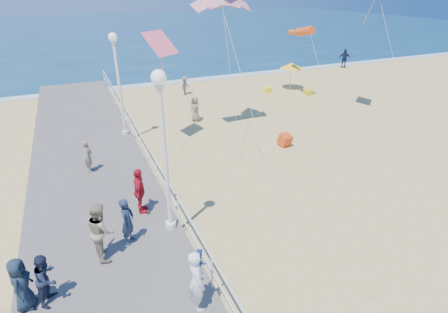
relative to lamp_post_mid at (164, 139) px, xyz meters
name	(u,v)px	position (x,y,z in m)	size (l,w,h in m)	color
ground	(301,201)	(5.35, 0.00, -3.66)	(160.00, 160.00, 0.00)	tan
ocean	(105,30)	(5.35, 65.00, -3.65)	(160.00, 90.00, 0.05)	navy
surf_line	(166,83)	(5.35, 20.50, -3.63)	(160.00, 1.20, 0.04)	white
boardwalk	(106,249)	(-2.15, 0.00, -3.46)	(5.00, 44.00, 0.40)	slate
railing	(178,204)	(0.30, 0.00, -2.41)	(0.05, 42.00, 0.55)	white
lamp_post_mid	(164,139)	(0.00, 0.00, 0.00)	(0.44, 0.44, 5.32)	white
lamp_post_far	(118,75)	(0.00, 9.00, 0.00)	(0.44, 0.44, 5.32)	white
woman_holding_toddler	(197,280)	(-0.27, -3.42, -2.39)	(0.63, 0.42, 1.74)	white
toddler_held	(200,262)	(-0.12, -3.27, -2.00)	(0.40, 0.31, 0.82)	#2E47AF
spectator_0	(128,221)	(-1.40, -0.21, -2.47)	(0.58, 0.38, 1.59)	#1B263C
spectator_1	(101,231)	(-2.20, -0.53, -2.34)	(0.89, 0.69, 1.84)	gray
spectator_3	(140,191)	(-0.71, 1.29, -2.40)	(1.01, 0.42, 1.73)	red
spectator_4	(21,284)	(-4.25, -1.68, -2.51)	(0.73, 0.48, 1.50)	#162231
spectator_6	(88,156)	(-2.13, 5.28, -2.53)	(0.53, 0.35, 1.46)	#807159
spectator_7	(47,278)	(-3.68, -1.70, -2.53)	(0.71, 0.55, 1.45)	#181F35
beach_walker_a	(185,85)	(5.85, 16.37, -2.93)	(0.94, 0.54, 1.46)	slate
beach_walker_b	(345,58)	(24.06, 19.21, -2.70)	(1.13, 0.47, 1.92)	#161A31
beach_walker_c	(195,109)	(4.57, 10.42, -2.87)	(0.77, 0.50, 1.58)	#816A59
box_kite	(285,141)	(7.65, 4.83, -3.36)	(0.55, 0.55, 0.60)	red
beach_umbrella	(292,66)	(14.33, 14.47, -1.75)	(1.90, 1.90, 2.14)	white
beach_chair_left	(268,90)	(12.13, 14.36, -3.46)	(0.55, 0.55, 0.40)	yellow
beach_chair_right	(308,92)	(14.65, 12.37, -3.46)	(0.55, 0.55, 0.40)	yellow
kite_parafoil	(222,1)	(5.46, 8.17, 3.39)	(3.19, 0.90, 0.30)	red
kite_windsock	(305,31)	(13.47, 11.96, 1.19)	(0.56, 0.56, 2.30)	#DC4912
kite_diamond_pink	(160,43)	(2.05, 7.86, 1.59)	(1.49, 1.49, 0.02)	#F85B75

